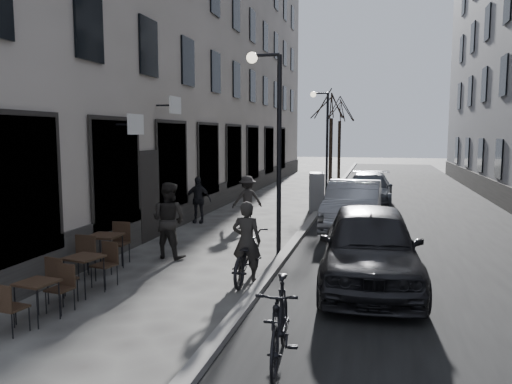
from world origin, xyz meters
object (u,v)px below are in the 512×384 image
at_px(tree_near, 331,104).
at_px(tree_far, 340,109).
at_px(bistro_set_b, 84,271).
at_px(bicycle, 247,257).
at_px(car_far, 368,190).
at_px(bistro_set_c, 105,249).
at_px(pedestrian_mid, 247,199).
at_px(pedestrian_far, 198,200).
at_px(car_mid, 353,205).
at_px(streetlamp_near, 272,130).
at_px(car_near, 370,246).
at_px(moped, 280,322).
at_px(utility_cabinet, 316,192).
at_px(bistro_set_a, 37,297).
at_px(streetlamp_far, 324,132).

relative_size(tree_near, tree_far, 1.00).
height_order(bistro_set_b, bicycle, bicycle).
bearing_deg(car_far, tree_far, 101.96).
bearing_deg(bistro_set_c, bicycle, -1.76).
bearing_deg(pedestrian_mid, bistro_set_b, 55.32).
distance_m(bistro_set_c, pedestrian_far, 6.27).
xyz_separation_m(pedestrian_mid, car_mid, (3.63, -0.33, -0.04)).
bearing_deg(car_mid, streetlamp_near, -113.59).
bearing_deg(car_near, moped, -108.75).
height_order(car_near, moped, car_near).
distance_m(streetlamp_near, pedestrian_mid, 5.16).
bearing_deg(utility_cabinet, streetlamp_near, -101.16).
xyz_separation_m(bistro_set_a, utility_cabinet, (3.02, 12.65, 0.36)).
bearing_deg(pedestrian_far, tree_far, 74.71).
xyz_separation_m(tree_far, car_far, (2.15, -11.80, -3.96)).
bearing_deg(tree_near, utility_cabinet, -88.54).
distance_m(streetlamp_far, bicycle, 14.68).
distance_m(streetlamp_near, car_mid, 4.94).
xyz_separation_m(streetlamp_far, tree_near, (0.07, 3.00, 1.50)).
distance_m(tree_near, bicycle, 17.93).
distance_m(tree_near, car_near, 17.74).
bearing_deg(car_mid, car_near, -82.38).
height_order(bistro_set_c, bicycle, bicycle).
bearing_deg(tree_near, pedestrian_far, -107.36).
relative_size(bistro_set_a, car_mid, 0.30).
xyz_separation_m(bistro_set_b, car_mid, (4.67, 7.96, 0.32)).
distance_m(tree_far, car_mid, 17.62).
bearing_deg(car_mid, bicycle, -104.73).
bearing_deg(moped, streetlamp_near, 98.00).
bearing_deg(bistro_set_a, utility_cabinet, 84.77).
bearing_deg(utility_cabinet, bistro_set_b, -114.39).
distance_m(bicycle, pedestrian_mid, 6.91).
xyz_separation_m(streetlamp_near, pedestrian_mid, (-1.77, 4.24, -2.35)).
bearing_deg(bistro_set_a, streetlamp_far, 89.27).
bearing_deg(bistro_set_b, car_far, 80.60).
relative_size(pedestrian_mid, car_mid, 0.34).
bearing_deg(car_mid, bistro_set_a, -114.28).
height_order(bistro_set_a, bicycle, bicycle).
bearing_deg(car_mid, tree_near, 100.89).
distance_m(bistro_set_a, car_mid, 10.48).
xyz_separation_m(tree_far, bistro_set_c, (-3.38, -23.46, -4.16)).
height_order(tree_far, utility_cabinet, tree_far).
bearing_deg(streetlamp_far, tree_far, 89.54).
xyz_separation_m(bicycle, car_near, (2.50, 0.29, 0.30)).
relative_size(bistro_set_b, pedestrian_far, 0.97).
height_order(bicycle, pedestrian_mid, pedestrian_mid).
relative_size(utility_cabinet, car_near, 0.32).
height_order(streetlamp_far, pedestrian_far, streetlamp_far).
xyz_separation_m(tree_near, car_far, (2.15, -5.80, -3.96)).
bearing_deg(car_far, bicycle, -99.29).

